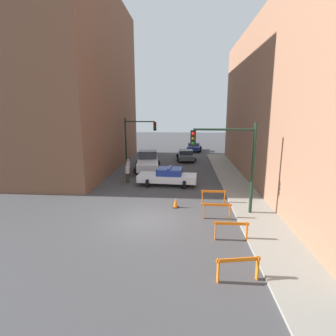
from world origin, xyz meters
The scene contains 17 objects.
ground_plane centered at (0.00, 0.00, 0.00)m, with size 120.00×120.00×0.00m, color #424244.
sidewalk_right centered at (6.20, 0.00, 0.06)m, with size 2.40×44.00×0.12m.
building_corner_left centered at (-12.00, 14.00, 8.79)m, with size 14.00×20.00×17.57m.
building_right centered at (13.40, 8.00, 6.55)m, with size 12.00×28.00×13.10m.
traffic_light_near centered at (4.73, 1.22, 3.53)m, with size 3.64×0.35×5.20m.
traffic_light_far centered at (-3.30, 14.55, 3.40)m, with size 3.44×0.35×5.20m.
police_car centered at (0.69, 7.08, 0.72)m, with size 4.82×2.58×1.52m.
white_truck centered at (-1.72, 12.38, 0.91)m, with size 3.08×5.61×1.90m.
parked_car_near centered at (2.15, 17.96, 0.67)m, with size 2.43×4.39×1.31m.
parked_car_mid centered at (3.36, 25.58, 0.67)m, with size 2.51×4.44×1.31m.
pedestrian_crossing centered at (-2.72, 7.50, 0.86)m, with size 0.49×0.49×1.66m.
pedestrian_corner centered at (-3.09, 9.51, 0.86)m, with size 0.51×0.51×1.66m.
barrier_front centered at (3.99, -5.06, 0.62)m, with size 1.58×0.43×0.90m.
barrier_mid centered at (4.26, -2.03, 0.62)m, with size 1.60×0.16×0.90m.
barrier_back centered at (3.87, 0.42, 0.62)m, with size 1.60×0.18×0.90m.
barrier_corner centered at (3.95, 2.89, 0.62)m, with size 1.60×0.18×0.90m.
traffic_cone centered at (1.51, 2.04, 0.32)m, with size 0.36×0.36×0.66m.
Camera 1 is at (2.07, -13.46, 5.94)m, focal length 28.00 mm.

